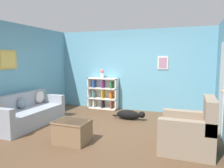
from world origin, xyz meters
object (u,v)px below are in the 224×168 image
at_px(bookshelf, 103,93).
at_px(dog, 130,115).
at_px(couch, 27,113).
at_px(coffee_table, 73,131).
at_px(recliner_chair, 190,132).
at_px(vase, 102,73).

height_order(bookshelf, dog, bookshelf).
xyz_separation_m(couch, coffee_table, (1.69, -0.63, -0.06)).
bearing_deg(coffee_table, recliner_chair, 9.80).
height_order(bookshelf, coffee_table, bookshelf).
xyz_separation_m(couch, bookshelf, (1.10, 2.37, 0.22)).
bearing_deg(couch, bookshelf, 65.09).
xyz_separation_m(couch, vase, (1.07, 2.35, 0.91)).
xyz_separation_m(bookshelf, dog, (1.21, -1.01, -0.38)).
bearing_deg(recliner_chair, bookshelf, 136.88).
relative_size(bookshelf, recliner_chair, 1.04).
bearing_deg(couch, coffee_table, -20.49).
bearing_deg(dog, vase, 141.59).
bearing_deg(couch, vase, 65.48).
bearing_deg(bookshelf, coffee_table, -78.98).
relative_size(recliner_chair, coffee_table, 1.50).
relative_size(recliner_chair, dog, 1.05).
bearing_deg(dog, bookshelf, 140.20).
bearing_deg(vase, bookshelf, 37.94).
distance_m(recliner_chair, vase, 3.93).
bearing_deg(dog, coffee_table, -107.44).
xyz_separation_m(recliner_chair, vase, (-2.83, 2.60, 0.85)).
bearing_deg(bookshelf, couch, -114.91).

